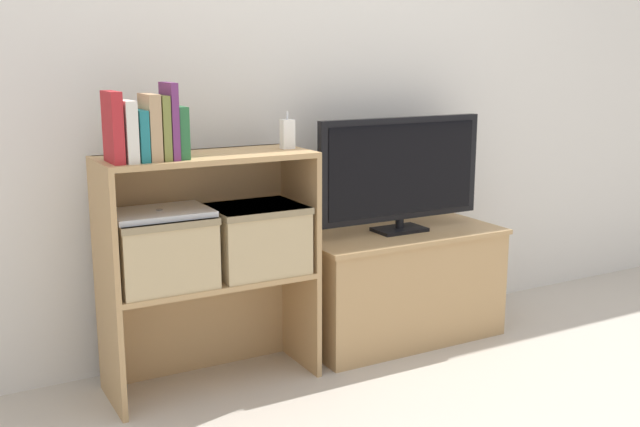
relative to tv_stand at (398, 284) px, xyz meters
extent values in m
plane|color=#BCB2A3|center=(-0.42, -0.21, -0.24)|extent=(16.00, 16.00, 0.00)
cube|color=silver|center=(-0.42, 0.25, 0.96)|extent=(10.00, 0.05, 2.40)
cube|color=tan|center=(0.00, 0.00, -0.01)|extent=(0.88, 0.42, 0.46)
cube|color=tan|center=(0.00, 0.00, 0.23)|extent=(0.90, 0.44, 0.02)
cube|color=black|center=(0.00, 0.00, 0.25)|extent=(0.22, 0.14, 0.02)
cylinder|color=black|center=(0.00, 0.00, 0.28)|extent=(0.04, 0.04, 0.04)
cube|color=black|center=(0.00, 0.00, 0.51)|extent=(0.79, 0.03, 0.44)
cube|color=black|center=(0.00, -0.02, 0.51)|extent=(0.73, 0.00, 0.38)
cube|color=tan|center=(-1.27, -0.05, -0.03)|extent=(0.02, 0.32, 0.42)
cube|color=tan|center=(-0.51, -0.05, -0.03)|extent=(0.02, 0.32, 0.42)
cube|color=tan|center=(-0.89, 0.10, -0.03)|extent=(0.74, 0.02, 0.42)
cube|color=tan|center=(-0.89, -0.05, 0.17)|extent=(0.74, 0.32, 0.02)
cube|color=tan|center=(-1.27, -0.05, 0.41)|extent=(0.02, 0.32, 0.46)
cube|color=tan|center=(-0.51, -0.05, 0.41)|extent=(0.02, 0.32, 0.46)
cube|color=tan|center=(-0.89, 0.10, 0.41)|extent=(0.74, 0.02, 0.46)
cube|color=tan|center=(-0.89, -0.05, 0.63)|extent=(0.74, 0.32, 0.02)
cube|color=#B22328|center=(-1.23, -0.11, 0.76)|extent=(0.04, 0.15, 0.24)
cube|color=silver|center=(-1.19, -0.11, 0.74)|extent=(0.04, 0.16, 0.20)
cube|color=#1E7075|center=(-1.15, -0.11, 0.73)|extent=(0.03, 0.15, 0.17)
cube|color=tan|center=(-1.11, -0.11, 0.75)|extent=(0.04, 0.14, 0.22)
cube|color=olive|center=(-1.07, -0.11, 0.75)|extent=(0.03, 0.14, 0.22)
cube|color=#6B2D66|center=(-1.04, -0.11, 0.77)|extent=(0.02, 0.14, 0.26)
cube|color=#286638|center=(-1.01, -0.11, 0.73)|extent=(0.03, 0.12, 0.18)
cube|color=white|center=(-0.56, -0.05, 0.70)|extent=(0.05, 0.04, 0.11)
cylinder|color=silver|center=(-0.56, -0.05, 0.77)|extent=(0.01, 0.01, 0.03)
cube|color=tan|center=(-1.08, -0.06, 0.31)|extent=(0.34, 0.28, 0.26)
cube|color=#917E5B|center=(-1.08, -0.06, 0.42)|extent=(0.35, 0.29, 0.02)
cube|color=tan|center=(-0.71, -0.06, 0.31)|extent=(0.34, 0.28, 0.26)
cube|color=#917E5B|center=(-0.71, -0.06, 0.42)|extent=(0.35, 0.29, 0.02)
cube|color=white|center=(-1.08, -0.06, 0.45)|extent=(0.35, 0.24, 0.02)
cylinder|color=#99999E|center=(-1.08, -0.06, 0.46)|extent=(0.02, 0.02, 0.00)
camera|label=1|loc=(-1.83, -2.59, 0.99)|focal=42.00mm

